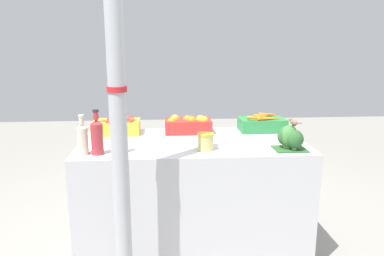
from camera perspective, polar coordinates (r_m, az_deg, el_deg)
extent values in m
plane|color=gray|center=(3.15, 0.00, -17.14)|extent=(10.00, 10.00, 0.00)
cube|color=silver|center=(2.96, 0.00, -9.98)|extent=(1.66, 0.87, 0.85)
cylinder|color=#B7BABF|center=(2.08, -11.23, 2.55)|extent=(0.10, 0.10, 2.42)
cylinder|color=red|center=(2.06, -11.38, 5.85)|extent=(0.11, 0.11, 0.03)
cube|color=gold|center=(3.10, -11.46, 0.13)|extent=(0.38, 0.23, 0.11)
sphere|color=red|center=(3.13, -9.40, 1.25)|extent=(0.07, 0.07, 0.07)
sphere|color=#BC562D|center=(3.07, -9.13, 1.01)|extent=(0.06, 0.06, 0.06)
sphere|color=#BC562D|center=(3.13, -9.85, 1.21)|extent=(0.06, 0.06, 0.06)
sphere|color=#BC562D|center=(3.06, -10.67, 0.84)|extent=(0.08, 0.08, 0.08)
sphere|color=red|center=(3.02, -12.54, 0.61)|extent=(0.06, 0.06, 0.06)
sphere|color=red|center=(3.12, -12.35, 1.02)|extent=(0.07, 0.07, 0.07)
sphere|color=red|center=(3.02, -9.95, 0.91)|extent=(0.07, 0.07, 0.07)
sphere|color=#BC562D|center=(3.13, -10.87, 1.28)|extent=(0.07, 0.07, 0.07)
sphere|color=#BC562D|center=(3.16, -11.00, 1.24)|extent=(0.06, 0.06, 0.06)
sphere|color=#BC562D|center=(3.08, -13.45, 0.74)|extent=(0.06, 0.06, 0.06)
sphere|color=red|center=(3.02, -9.42, 0.69)|extent=(0.07, 0.07, 0.07)
cube|color=red|center=(3.08, -0.62, 0.32)|extent=(0.38, 0.23, 0.11)
sphere|color=orange|center=(3.06, 1.31, 1.21)|extent=(0.09, 0.09, 0.09)
sphere|color=orange|center=(3.03, 1.89, 1.10)|extent=(0.07, 0.07, 0.07)
sphere|color=orange|center=(3.03, -3.18, 0.87)|extent=(0.07, 0.07, 0.07)
sphere|color=orange|center=(3.04, 1.72, 0.94)|extent=(0.08, 0.08, 0.08)
sphere|color=orange|center=(3.09, -2.62, 1.32)|extent=(0.08, 0.08, 0.08)
sphere|color=orange|center=(3.09, -0.68, 1.16)|extent=(0.09, 0.09, 0.09)
sphere|color=orange|center=(3.06, -0.06, 1.02)|extent=(0.09, 0.09, 0.09)
cube|color=#2D8442|center=(3.18, 10.62, 0.50)|extent=(0.38, 0.23, 0.11)
cone|color=orange|center=(3.16, 10.04, 1.62)|extent=(0.15, 0.03, 0.03)
cone|color=orange|center=(3.08, 10.96, 1.39)|extent=(0.13, 0.04, 0.03)
cone|color=orange|center=(3.27, 11.40, 2.08)|extent=(0.16, 0.07, 0.03)
cone|color=orange|center=(3.23, 11.29, 2.07)|extent=(0.14, 0.04, 0.03)
cone|color=orange|center=(3.12, 11.06, 1.59)|extent=(0.16, 0.05, 0.03)
cone|color=orange|center=(3.19, 10.60, 1.94)|extent=(0.14, 0.07, 0.03)
cone|color=orange|center=(3.12, 12.24, 1.41)|extent=(0.17, 0.04, 0.03)
cone|color=orange|center=(3.06, 9.82, 1.54)|extent=(0.15, 0.07, 0.03)
cone|color=orange|center=(3.16, 10.77, 1.81)|extent=(0.16, 0.03, 0.03)
cone|color=orange|center=(3.26, 11.89, 1.96)|extent=(0.14, 0.05, 0.03)
cube|color=#2D602D|center=(2.68, 14.66, -3.11)|extent=(0.22, 0.18, 0.01)
ellipsoid|color=#2D602D|center=(2.64, 15.39, -1.65)|extent=(0.12, 0.12, 0.13)
cylinder|color=#B2C693|center=(2.65, 15.31, -2.96)|extent=(0.03, 0.03, 0.02)
ellipsoid|color=#2D602D|center=(2.67, 14.19, -1.20)|extent=(0.12, 0.12, 0.14)
cylinder|color=#B2C693|center=(2.69, 14.11, -2.67)|extent=(0.03, 0.03, 0.02)
ellipsoid|color=#427F3D|center=(2.66, 14.53, -1.21)|extent=(0.13, 0.13, 0.15)
cylinder|color=#B2C693|center=(2.68, 14.44, -2.74)|extent=(0.03, 0.03, 0.02)
cylinder|color=beige|center=(2.56, -16.31, -1.95)|extent=(0.07, 0.07, 0.18)
cone|color=beige|center=(2.54, -16.45, 0.29)|extent=(0.07, 0.07, 0.02)
cylinder|color=beige|center=(2.53, -16.51, 1.09)|extent=(0.03, 0.03, 0.05)
cylinder|color=silver|center=(2.52, -16.55, 1.78)|extent=(0.04, 0.04, 0.01)
cylinder|color=#B2333D|center=(2.54, -14.25, -1.65)|extent=(0.08, 0.08, 0.21)
cone|color=#B2333D|center=(2.51, -14.40, 0.93)|extent=(0.08, 0.08, 0.03)
cylinder|color=#B2333D|center=(2.50, -14.45, 1.84)|extent=(0.04, 0.04, 0.05)
cylinder|color=#2D2D33|center=(2.50, -14.49, 2.60)|extent=(0.04, 0.04, 0.01)
cylinder|color=gold|center=(2.52, -11.49, -1.62)|extent=(0.07, 0.07, 0.21)
cone|color=gold|center=(2.49, -11.60, 0.94)|extent=(0.07, 0.07, 0.02)
cylinder|color=gold|center=(2.49, -11.64, 1.70)|extent=(0.03, 0.03, 0.05)
cylinder|color=gold|center=(2.48, -11.67, 2.37)|extent=(0.04, 0.04, 0.01)
cylinder|color=#D1CC75|center=(2.57, 2.08, -2.22)|extent=(0.11, 0.11, 0.11)
cylinder|color=gold|center=(2.56, 2.09, -0.93)|extent=(0.12, 0.12, 0.01)
cube|color=#4C3D2D|center=(2.63, 15.25, 0.36)|extent=(0.02, 0.02, 0.01)
ellipsoid|color=#7A664C|center=(2.63, 15.28, 0.85)|extent=(0.06, 0.08, 0.04)
sphere|color=#897556|center=(2.66, 14.74, 1.28)|extent=(0.03, 0.03, 0.03)
cone|color=#4C3D28|center=(2.67, 14.59, 1.33)|extent=(0.01, 0.02, 0.01)
cube|color=#7A664C|center=(2.59, 16.00, 0.70)|extent=(0.03, 0.04, 0.01)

